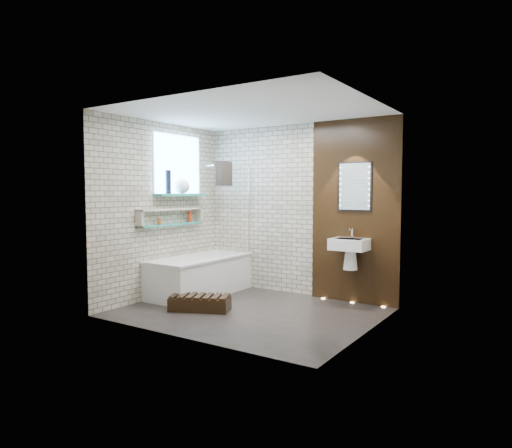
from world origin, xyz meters
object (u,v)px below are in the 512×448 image
Objects in this scene: walnut_step at (200,304)px; washbasin at (350,249)px; bathtub at (200,275)px; bath_screen at (235,211)px; led_mirror at (355,187)px.

washbasin is at bearing 41.56° from walnut_step.
bathtub is 1.14m from bath_screen.
led_mirror is 2.68m from walnut_step.
bathtub is 3.00× the size of washbasin.
led_mirror reaches higher than walnut_step.
walnut_step is at bearing -135.33° from led_mirror.
washbasin reaches higher than walnut_step.
led_mirror is at bearing 10.66° from bath_screen.
walnut_step is (-1.55, -1.37, -0.70)m from washbasin.
bath_screen is 2.00× the size of led_mirror.
bathtub is 2.68m from led_mirror.
led_mirror is at bearing 44.67° from walnut_step.
bath_screen reaches higher than bathtub.
bath_screen is 2.41× the size of washbasin.
bath_screen is at bearing -174.22° from washbasin.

